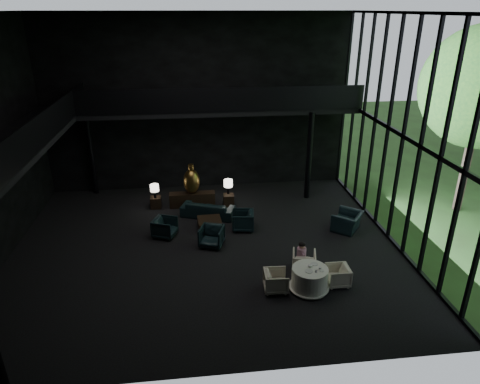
{
  "coord_description": "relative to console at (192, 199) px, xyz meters",
  "views": [
    {
      "loc": [
        -0.38,
        -13.67,
        8.09
      ],
      "look_at": [
        1.28,
        0.5,
        1.94
      ],
      "focal_mm": 32.0,
      "sensor_mm": 36.0,
      "label": 1
    }
  ],
  "objects": [
    {
      "name": "railing_left",
      "position": [
        -4.53,
        -3.65,
        4.28
      ],
      "size": [
        0.06,
        12.0,
        1.0
      ],
      "primitive_type": "cube",
      "color": "black",
      "rests_on": "mezzanine_left"
    },
    {
      "name": "wall_back",
      "position": [
        0.47,
        2.35,
        3.68
      ],
      "size": [
        14.0,
        0.04,
        8.0
      ],
      "primitive_type": "cube",
      "color": "black",
      "rests_on": "ground"
    },
    {
      "name": "dining_chair_east",
      "position": [
        4.47,
        -6.41,
        0.01
      ],
      "size": [
        0.6,
        0.64,
        0.65
      ],
      "primitive_type": "imported",
      "rotation": [
        0.0,
        0.0,
        -1.58
      ],
      "color": "#C4B49A",
      "rests_on": "floor"
    },
    {
      "name": "floor",
      "position": [
        0.47,
        -3.65,
        -0.32
      ],
      "size": [
        14.0,
        12.0,
        0.02
      ],
      "primitive_type": "cube",
      "color": "black",
      "rests_on": "ground"
    },
    {
      "name": "child",
      "position": [
        3.5,
        -5.56,
        0.46
      ],
      "size": [
        0.3,
        0.3,
        0.65
      ],
      "rotation": [
        0.0,
        0.0,
        3.14
      ],
      "color": "#F4C0C8",
      "rests_on": "dining_chair_north"
    },
    {
      "name": "cream_pot",
      "position": [
        3.63,
        -6.78,
        0.47
      ],
      "size": [
        0.06,
        0.06,
        0.07
      ],
      "primitive_type": "cylinder",
      "rotation": [
        0.0,
        0.0,
        -0.05
      ],
      "color": "#99999E",
      "rests_on": "dining_table"
    },
    {
      "name": "side_table_left",
      "position": [
        -1.6,
        0.04,
        -0.07
      ],
      "size": [
        0.45,
        0.45,
        0.5
      ],
      "primitive_type": "cube",
      "color": "black",
      "rests_on": "floor"
    },
    {
      "name": "dining_chair_west",
      "position": [
        2.48,
        -6.49,
        0.03
      ],
      "size": [
        0.67,
        0.71,
        0.69
      ],
      "primitive_type": "imported",
      "rotation": [
        0.0,
        0.0,
        1.52
      ],
      "color": "beige",
      "rests_on": "floor"
    },
    {
      "name": "coffee_table",
      "position": [
        0.64,
        -2.21,
        -0.11
      ],
      "size": [
        0.96,
        0.96,
        0.4
      ],
      "primitive_type": "cube",
      "rotation": [
        0.0,
        0.0,
        0.06
      ],
      "color": "black",
      "rests_on": "floor"
    },
    {
      "name": "lounge_armchair_west",
      "position": [
        -1.08,
        -2.63,
        0.12
      ],
      "size": [
        1.05,
        1.08,
        0.88
      ],
      "primitive_type": "imported",
      "rotation": [
        0.0,
        0.0,
        1.21
      ],
      "color": "black",
      "rests_on": "floor"
    },
    {
      "name": "column_ne",
      "position": [
        5.27,
        0.35,
        1.68
      ],
      "size": [
        0.24,
        0.24,
        4.0
      ],
      "primitive_type": "cylinder",
      "color": "black",
      "rests_on": "floor"
    },
    {
      "name": "saucer",
      "position": [
        3.83,
        -6.71,
        0.44
      ],
      "size": [
        0.17,
        0.17,
        0.01
      ],
      "primitive_type": "cylinder",
      "rotation": [
        0.0,
        0.0,
        -0.17
      ],
      "color": "white",
      "rests_on": "dining_table"
    },
    {
      "name": "ceiling",
      "position": [
        0.47,
        -3.65,
        7.68
      ],
      "size": [
        14.0,
        12.0,
        0.02
      ],
      "primitive_type": "cube",
      "color": "black",
      "rests_on": "ground"
    },
    {
      "name": "mezzanine_left",
      "position": [
        -5.53,
        -3.65,
        3.68
      ],
      "size": [
        2.0,
        12.0,
        0.25
      ],
      "primitive_type": "cube",
      "color": "black",
      "rests_on": "wall_left"
    },
    {
      "name": "railing_back",
      "position": [
        1.47,
        0.35,
        4.28
      ],
      "size": [
        12.0,
        0.06,
        1.0
      ],
      "primitive_type": "cube",
      "color": "black",
      "rests_on": "mezzanine_back"
    },
    {
      "name": "lounge_armchair_east",
      "position": [
        1.95,
        -2.4,
        0.14
      ],
      "size": [
        0.95,
        1.0,
        0.92
      ],
      "primitive_type": "imported",
      "rotation": [
        0.0,
        0.0,
        -1.7
      ],
      "color": "#0D2530",
      "rests_on": "floor"
    },
    {
      "name": "console",
      "position": [
        0.0,
        0.0,
        0.0
      ],
      "size": [
        1.99,
        0.45,
        0.63
      ],
      "primitive_type": "cube",
      "color": "black",
      "rests_on": "floor"
    },
    {
      "name": "wall_front",
      "position": [
        0.47,
        -9.65,
        3.68
      ],
      "size": [
        14.0,
        0.04,
        8.0
      ],
      "primitive_type": "cube",
      "color": "black",
      "rests_on": "ground"
    },
    {
      "name": "curtain_wall",
      "position": [
        7.42,
        -3.65,
        3.68
      ],
      "size": [
        0.2,
        12.0,
        8.0
      ],
      "primitive_type": null,
      "color": "black",
      "rests_on": "ground"
    },
    {
      "name": "dining_chair_north",
      "position": [
        3.61,
        -5.54,
        0.07
      ],
      "size": [
        0.9,
        0.86,
        0.77
      ],
      "primitive_type": "imported",
      "rotation": [
        0.0,
        0.0,
        2.9
      ],
      "color": "beige",
      "rests_on": "floor"
    },
    {
      "name": "sofa",
      "position": [
        0.64,
        -1.08,
        0.15
      ],
      "size": [
        2.47,
        1.48,
        0.93
      ],
      "primitive_type": "imported",
      "rotation": [
        0.0,
        0.0,
        2.79
      ],
      "color": "black",
      "rests_on": "floor"
    },
    {
      "name": "plate_a",
      "position": [
        3.44,
        -6.7,
        0.44
      ],
      "size": [
        0.29,
        0.29,
        0.02
      ],
      "primitive_type": "cylinder",
      "rotation": [
        0.0,
        0.0,
        0.18
      ],
      "color": "white",
      "rests_on": "dining_table"
    },
    {
      "name": "side_table_right",
      "position": [
        1.6,
        -0.08,
        -0.07
      ],
      "size": [
        0.46,
        0.46,
        0.5
      ],
      "primitive_type": "cube",
      "color": "black",
      "rests_on": "floor"
    },
    {
      "name": "window_armchair",
      "position": [
        6.02,
        -2.93,
        0.21
      ],
      "size": [
        1.35,
        1.43,
        1.05
      ],
      "primitive_type": "imported",
      "rotation": [
        0.0,
        0.0,
        -2.23
      ],
      "color": "black",
      "rests_on": "floor"
    },
    {
      "name": "column_nw",
      "position": [
        -4.53,
        2.05,
        1.68
      ],
      "size": [
        0.24,
        0.24,
        4.0
      ],
      "primitive_type": "cylinder",
      "color": "black",
      "rests_on": "floor"
    },
    {
      "name": "bronze_urn",
      "position": [
        -0.0,
        -0.0,
        0.88
      ],
      "size": [
        0.71,
        0.71,
        1.32
      ],
      "color": "olive",
      "rests_on": "console"
    },
    {
      "name": "cereal_bowl",
      "position": [
        3.54,
        -6.47,
        0.47
      ],
      "size": [
        0.15,
        0.15,
        0.07
      ],
      "primitive_type": "ellipsoid",
      "color": "white",
      "rests_on": "dining_table"
    },
    {
      "name": "table_lamp_left",
      "position": [
        -1.6,
        -0.05,
        0.63
      ],
      "size": [
        0.37,
        0.37,
        0.62
      ],
      "color": "black",
      "rests_on": "side_table_left"
    },
    {
      "name": "lounge_armchair_south",
      "position": [
        0.65,
        -3.55,
        0.14
      ],
      "size": [
        1.1,
        1.06,
        0.9
      ],
      "primitive_type": "imported",
      "rotation": [
        0.0,
        0.0,
        -0.33
      ],
      "color": "#0F2731",
      "rests_on": "floor"
    },
    {
      "name": "table_lamp_right",
      "position": [
        1.6,
        0.05,
        0.65
      ],
      "size": [
        0.39,
        0.39,
        0.65
      ],
      "color": "black",
      "rests_on": "side_table_right"
    },
    {
      "name": "dining_table",
      "position": [
        3.52,
        -6.56,
        0.01
      ],
      "size": [
        1.27,
        1.27,
        0.75
      ],
      "color": "white",
      "rests_on": "floor"
    },
    {
      "name": "plate_b",
      "position": [
        3.71,
        -6.33,
        0.44
      ],
      "size": [
        0.29,
        0.29,
        0.02
      ],
      "primitive_type": "cylinder",
      "rotation": [
        0.0,
        0.0,
        0.4
      ],
      "color": "white",
      "rests_on": "dining_table"
    },
    {
      "name": "coffee_cup",
      "position": [
        3.81,
        -6.62,
        0.48
      ],
      "size": [
        0.1,
        0.1,
        0.06
      ],
      "primitive_type": "cylinder",
      "rotation": [
        0.0,
        0.0,
        0.22
      ],
      "color": "white",
      "rests_on": "saucer"
    },
    {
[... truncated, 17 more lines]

